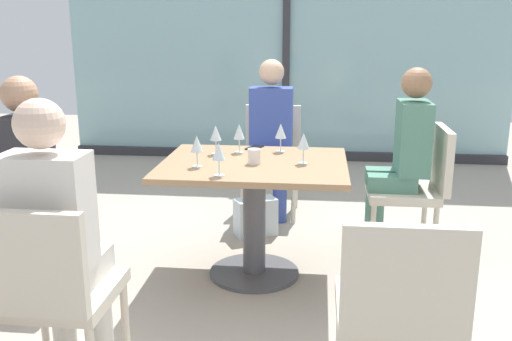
{
  "coord_description": "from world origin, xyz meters",
  "views": [
    {
      "loc": [
        0.37,
        -3.3,
        1.54
      ],
      "look_at": [
        0.0,
        0.1,
        0.65
      ],
      "focal_mm": 40.1,
      "sensor_mm": 36.0,
      "label": 1
    }
  ],
  "objects_px": {
    "person_near_window": "(271,131)",
    "chair_front_left": "(49,287)",
    "person_side_end": "(38,175)",
    "chair_front_right": "(398,304)",
    "chair_near_window": "(272,153)",
    "wine_glass_2": "(216,134)",
    "person_front_left": "(57,230)",
    "wine_glass_3": "(281,132)",
    "wine_glass_4": "(197,144)",
    "cell_phone_on_table": "(254,148)",
    "chair_side_end": "(23,209)",
    "person_far_right": "(403,152)",
    "coffee_cup": "(254,156)",
    "wine_glass_0": "(219,152)",
    "wine_glass_1": "(239,132)",
    "dining_table_main": "(254,193)",
    "wine_glass_5": "(304,142)",
    "chair_far_right": "(417,182)",
    "handbag_1": "(256,217)"
  },
  "relations": [
    {
      "from": "person_near_window",
      "to": "coffee_cup",
      "type": "height_order",
      "value": "person_near_window"
    },
    {
      "from": "chair_front_left",
      "to": "cell_phone_on_table",
      "type": "distance_m",
      "value": 1.79
    },
    {
      "from": "chair_side_end",
      "to": "person_near_window",
      "type": "distance_m",
      "value": 2.0
    },
    {
      "from": "chair_front_left",
      "to": "wine_glass_4",
      "type": "xyz_separation_m",
      "value": [
        0.39,
        1.12,
        0.37
      ]
    },
    {
      "from": "cell_phone_on_table",
      "to": "wine_glass_5",
      "type": "bearing_deg",
      "value": -27.71
    },
    {
      "from": "wine_glass_2",
      "to": "cell_phone_on_table",
      "type": "relative_size",
      "value": 1.28
    },
    {
      "from": "wine_glass_1",
      "to": "wine_glass_4",
      "type": "height_order",
      "value": "same"
    },
    {
      "from": "person_front_left",
      "to": "person_near_window",
      "type": "height_order",
      "value": "same"
    },
    {
      "from": "person_near_window",
      "to": "wine_glass_5",
      "type": "relative_size",
      "value": 6.81
    },
    {
      "from": "person_near_window",
      "to": "handbag_1",
      "type": "xyz_separation_m",
      "value": [
        -0.07,
        -0.48,
        -0.56
      ]
    },
    {
      "from": "dining_table_main",
      "to": "chair_side_end",
      "type": "bearing_deg",
      "value": -165.58
    },
    {
      "from": "wine_glass_1",
      "to": "person_near_window",
      "type": "bearing_deg",
      "value": 82.43
    },
    {
      "from": "person_front_left",
      "to": "cell_phone_on_table",
      "type": "distance_m",
      "value": 1.68
    },
    {
      "from": "dining_table_main",
      "to": "cell_phone_on_table",
      "type": "relative_size",
      "value": 7.67
    },
    {
      "from": "chair_front_left",
      "to": "person_side_end",
      "type": "xyz_separation_m",
      "value": [
        -0.5,
        0.94,
        0.2
      ]
    },
    {
      "from": "person_near_window",
      "to": "chair_front_left",
      "type": "bearing_deg",
      "value": -105.98
    },
    {
      "from": "chair_near_window",
      "to": "cell_phone_on_table",
      "type": "relative_size",
      "value": 6.04
    },
    {
      "from": "handbag_1",
      "to": "person_far_right",
      "type": "bearing_deg",
      "value": -38.35
    },
    {
      "from": "wine_glass_0",
      "to": "wine_glass_2",
      "type": "height_order",
      "value": "same"
    },
    {
      "from": "chair_front_left",
      "to": "wine_glass_5",
      "type": "bearing_deg",
      "value": 51.82
    },
    {
      "from": "wine_glass_0",
      "to": "wine_glass_5",
      "type": "height_order",
      "value": "same"
    },
    {
      "from": "wine_glass_1",
      "to": "chair_front_right",
      "type": "bearing_deg",
      "value": -61.47
    },
    {
      "from": "wine_glass_3",
      "to": "handbag_1",
      "type": "bearing_deg",
      "value": 117.65
    },
    {
      "from": "person_front_left",
      "to": "wine_glass_3",
      "type": "height_order",
      "value": "person_front_left"
    },
    {
      "from": "person_side_end",
      "to": "wine_glass_5",
      "type": "height_order",
      "value": "person_side_end"
    },
    {
      "from": "person_side_end",
      "to": "wine_glass_4",
      "type": "relative_size",
      "value": 6.81
    },
    {
      "from": "wine_glass_2",
      "to": "chair_side_end",
      "type": "bearing_deg",
      "value": -153.83
    },
    {
      "from": "chair_far_right",
      "to": "chair_front_right",
      "type": "relative_size",
      "value": 1.0
    },
    {
      "from": "person_far_right",
      "to": "wine_glass_4",
      "type": "xyz_separation_m",
      "value": [
        -1.25,
        -0.66,
        0.16
      ]
    },
    {
      "from": "person_side_end",
      "to": "wine_glass_0",
      "type": "height_order",
      "value": "person_side_end"
    },
    {
      "from": "person_front_left",
      "to": "wine_glass_4",
      "type": "bearing_deg",
      "value": 69.03
    },
    {
      "from": "chair_front_left",
      "to": "chair_near_window",
      "type": "distance_m",
      "value": 2.64
    },
    {
      "from": "person_front_left",
      "to": "chair_front_left",
      "type": "bearing_deg",
      "value": -90.0
    },
    {
      "from": "person_side_end",
      "to": "chair_front_right",
      "type": "bearing_deg",
      "value": -26.34
    },
    {
      "from": "chair_near_window",
      "to": "chair_front_right",
      "type": "distance_m",
      "value": 2.64
    },
    {
      "from": "cell_phone_on_table",
      "to": "chair_far_right",
      "type": "bearing_deg",
      "value": 28.36
    },
    {
      "from": "wine_glass_0",
      "to": "wine_glass_4",
      "type": "bearing_deg",
      "value": 131.0
    },
    {
      "from": "chair_near_window",
      "to": "handbag_1",
      "type": "distance_m",
      "value": 0.69
    },
    {
      "from": "wine_glass_4",
      "to": "dining_table_main",
      "type": "bearing_deg",
      "value": 26.78
    },
    {
      "from": "chair_near_window",
      "to": "wine_glass_2",
      "type": "distance_m",
      "value": 1.19
    },
    {
      "from": "chair_front_left",
      "to": "person_far_right",
      "type": "relative_size",
      "value": 0.69
    },
    {
      "from": "person_side_end",
      "to": "person_far_right",
      "type": "bearing_deg",
      "value": 21.42
    },
    {
      "from": "chair_side_end",
      "to": "chair_front_left",
      "type": "bearing_deg",
      "value": -57.09
    },
    {
      "from": "wine_glass_0",
      "to": "wine_glass_1",
      "type": "height_order",
      "value": "same"
    },
    {
      "from": "chair_front_right",
      "to": "wine_glass_0",
      "type": "xyz_separation_m",
      "value": [
        -0.85,
        0.93,
        0.37
      ]
    },
    {
      "from": "chair_side_end",
      "to": "wine_glass_5",
      "type": "height_order",
      "value": "wine_glass_5"
    },
    {
      "from": "person_side_end",
      "to": "person_far_right",
      "type": "height_order",
      "value": "same"
    },
    {
      "from": "person_front_left",
      "to": "wine_glass_3",
      "type": "xyz_separation_m",
      "value": [
        0.84,
        1.46,
        0.16
      ]
    },
    {
      "from": "chair_far_right",
      "to": "person_far_right",
      "type": "relative_size",
      "value": 0.69
    },
    {
      "from": "chair_front_right",
      "to": "coffee_cup",
      "type": "bearing_deg",
      "value": 119.53
    }
  ]
}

